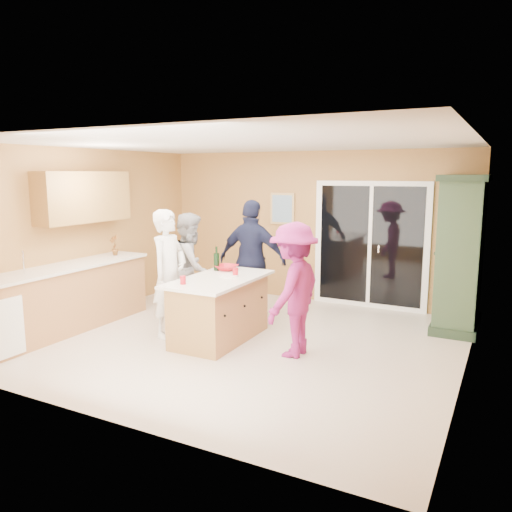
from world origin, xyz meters
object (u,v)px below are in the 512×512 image
at_px(green_hutch, 460,255).
at_px(woman_white, 169,274).
at_px(woman_grey, 191,268).
at_px(kitchen_island, 220,311).
at_px(woman_magenta, 294,290).
at_px(woman_navy, 252,260).

relative_size(green_hutch, woman_white, 1.26).
bearing_deg(woman_grey, kitchen_island, -147.57).
height_order(kitchen_island, woman_white, woman_white).
relative_size(kitchen_island, woman_white, 0.93).
xyz_separation_m(woman_white, woman_magenta, (1.80, 0.10, -0.05)).
xyz_separation_m(kitchen_island, woman_navy, (-0.05, 1.05, 0.52)).
bearing_deg(woman_white, woman_magenta, -88.65).
xyz_separation_m(kitchen_island, green_hutch, (2.79, 1.99, 0.67)).
distance_m(kitchen_island, green_hutch, 3.49).
height_order(green_hutch, woman_navy, green_hutch).
distance_m(woman_white, woman_magenta, 1.80).
relative_size(woman_white, woman_magenta, 1.06).
bearing_deg(woman_navy, woman_magenta, 132.18).
distance_m(kitchen_island, woman_magenta, 1.19).
bearing_deg(woman_navy, green_hutch, -165.30).
height_order(woman_white, woman_magenta, woman_white).
relative_size(woman_navy, woman_magenta, 1.11).
height_order(green_hutch, woman_grey, green_hutch).
bearing_deg(kitchen_island, woman_white, -165.97).
height_order(kitchen_island, woman_magenta, woman_magenta).
bearing_deg(woman_white, woman_navy, -29.32).
relative_size(woman_white, woman_navy, 0.95).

